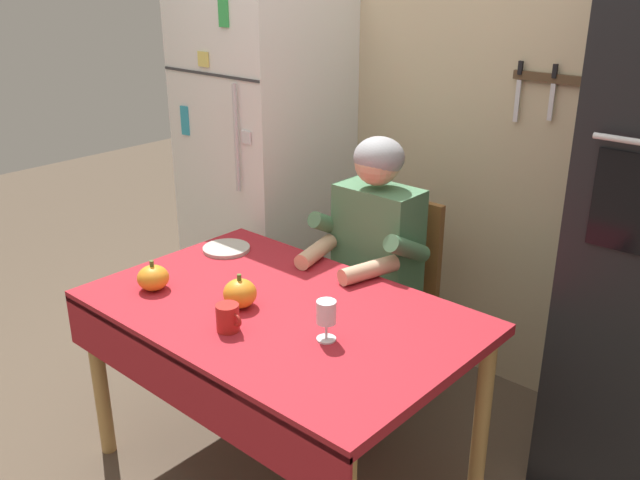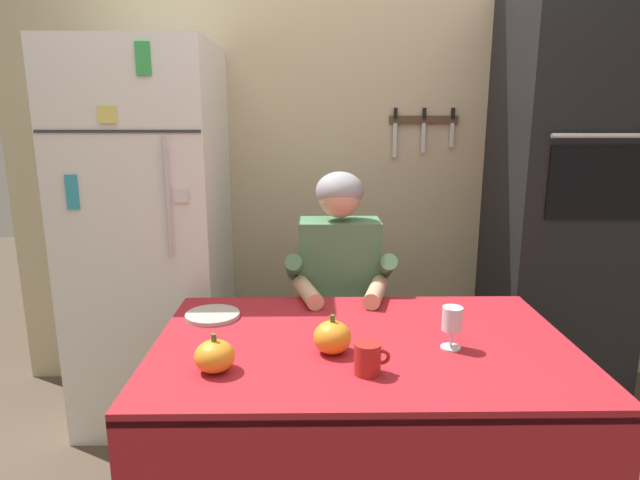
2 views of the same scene
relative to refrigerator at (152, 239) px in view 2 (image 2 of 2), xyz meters
The scene contains 11 objects.
back_wall_assembly 1.15m from the refrigerator, 21.31° to the left, with size 3.70×0.13×2.60m.
refrigerator is the anchor object (origin of this frame).
wall_oven 2.01m from the refrigerator, ahead, with size 0.60×0.64×2.10m.
dining_table 1.32m from the refrigerator, 42.91° to the right, with size 1.40×0.90×0.74m.
chair_behind_person 0.98m from the refrigerator, ahead, with size 0.40×0.40×0.93m.
seated_person 0.96m from the refrigerator, 17.25° to the right, with size 0.47×0.55×1.25m.
coffee_mug 1.45m from the refrigerator, 49.30° to the right, with size 0.11×0.08×0.10m.
wine_glass 1.54m from the refrigerator, 36.87° to the right, with size 0.07×0.07×0.14m.
pumpkin_large 1.19m from the refrigerator, 65.48° to the right, with size 0.12×0.12×0.12m.
pumpkin_medium 1.28m from the refrigerator, 48.46° to the right, with size 0.12×0.12×0.13m.
serving_tray 0.77m from the refrigerator, 57.62° to the right, with size 0.20×0.20×0.02m, color #B7B2A8.
Camera 2 is at (-0.17, -1.59, 1.48)m, focal length 30.23 mm.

